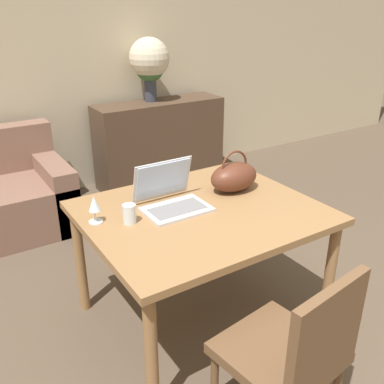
{
  "coord_description": "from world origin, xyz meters",
  "views": [
    {
      "loc": [
        -1.23,
        -1.07,
        1.77
      ],
      "look_at": [
        -0.11,
        0.69,
        0.86
      ],
      "focal_mm": 40.0,
      "sensor_mm": 36.0,
      "label": 1
    }
  ],
  "objects_px": {
    "wine_glass": "(94,205)",
    "handbag": "(234,176)",
    "chair": "(294,352)",
    "laptop": "(170,195)",
    "drinking_glass": "(129,214)",
    "flower_vase": "(149,62)"
  },
  "relations": [
    {
      "from": "chair",
      "to": "flower_vase",
      "type": "distance_m",
      "value": 3.24
    },
    {
      "from": "handbag",
      "to": "flower_vase",
      "type": "relative_size",
      "value": 0.5
    },
    {
      "from": "wine_glass",
      "to": "laptop",
      "type": "bearing_deg",
      "value": -5.11
    },
    {
      "from": "wine_glass",
      "to": "flower_vase",
      "type": "height_order",
      "value": "flower_vase"
    },
    {
      "from": "flower_vase",
      "to": "wine_glass",
      "type": "bearing_deg",
      "value": -124.47
    },
    {
      "from": "laptop",
      "to": "handbag",
      "type": "height_order",
      "value": "handbag"
    },
    {
      "from": "drinking_glass",
      "to": "laptop",
      "type": "bearing_deg",
      "value": 12.59
    },
    {
      "from": "laptop",
      "to": "flower_vase",
      "type": "bearing_deg",
      "value": 65.2
    },
    {
      "from": "flower_vase",
      "to": "laptop",
      "type": "bearing_deg",
      "value": -114.8
    },
    {
      "from": "chair",
      "to": "drinking_glass",
      "type": "height_order",
      "value": "chair"
    },
    {
      "from": "laptop",
      "to": "drinking_glass",
      "type": "relative_size",
      "value": 3.48
    },
    {
      "from": "laptop",
      "to": "handbag",
      "type": "xyz_separation_m",
      "value": [
        0.43,
        -0.02,
        0.02
      ]
    },
    {
      "from": "chair",
      "to": "drinking_glass",
      "type": "distance_m",
      "value": 1.02
    },
    {
      "from": "chair",
      "to": "wine_glass",
      "type": "xyz_separation_m",
      "value": [
        -0.41,
        1.05,
        0.33
      ]
    },
    {
      "from": "laptop",
      "to": "wine_glass",
      "type": "height_order",
      "value": "laptop"
    },
    {
      "from": "wine_glass",
      "to": "handbag",
      "type": "xyz_separation_m",
      "value": [
        0.86,
        -0.05,
        -0.01
      ]
    },
    {
      "from": "chair",
      "to": "laptop",
      "type": "distance_m",
      "value": 1.05
    },
    {
      "from": "wine_glass",
      "to": "flower_vase",
      "type": "xyz_separation_m",
      "value": [
        1.35,
        1.96,
        0.43
      ]
    },
    {
      "from": "drinking_glass",
      "to": "handbag",
      "type": "distance_m",
      "value": 0.71
    },
    {
      "from": "laptop",
      "to": "handbag",
      "type": "distance_m",
      "value": 0.43
    },
    {
      "from": "drinking_glass",
      "to": "flower_vase",
      "type": "xyz_separation_m",
      "value": [
        1.2,
        2.06,
        0.47
      ]
    },
    {
      "from": "chair",
      "to": "handbag",
      "type": "relative_size",
      "value": 2.85
    }
  ]
}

